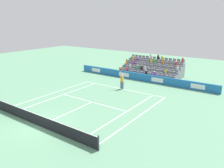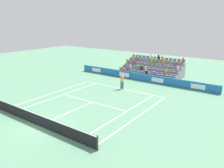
% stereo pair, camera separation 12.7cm
% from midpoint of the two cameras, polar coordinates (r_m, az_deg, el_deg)
% --- Properties ---
extents(ground_plane, '(80.00, 80.00, 0.00)m').
position_cam_midpoint_polar(ground_plane, '(18.64, -18.30, -10.15)').
color(ground_plane, '#669E77').
extents(line_baseline, '(10.97, 0.10, 0.01)m').
position_cam_midpoint_polar(line_baseline, '(26.77, 2.36, -1.23)').
color(line_baseline, white).
rests_on(line_baseline, ground).
extents(line_service, '(8.23, 0.10, 0.01)m').
position_cam_midpoint_polar(line_service, '(22.61, -5.26, -4.63)').
color(line_service, white).
rests_on(line_service, ground).
extents(line_centre_service, '(0.10, 6.40, 0.01)m').
position_cam_midpoint_polar(line_centre_service, '(20.47, -11.11, -7.16)').
color(line_centre_service, white).
rests_on(line_centre_service, ground).
extents(line_singles_sideline_left, '(0.10, 11.89, 0.01)m').
position_cam_midpoint_polar(line_singles_sideline_left, '(25.05, -13.15, -2.90)').
color(line_singles_sideline_left, white).
rests_on(line_singles_sideline_left, ground).
extents(line_singles_sideline_right, '(0.10, 11.89, 0.01)m').
position_cam_midpoint_polar(line_singles_sideline_right, '(20.00, 2.98, -7.44)').
color(line_singles_sideline_right, white).
rests_on(line_singles_sideline_right, ground).
extents(line_doubles_sideline_left, '(0.10, 11.89, 0.01)m').
position_cam_midpoint_polar(line_doubles_sideline_left, '(26.05, -15.16, -2.30)').
color(line_doubles_sideline_left, white).
rests_on(line_doubles_sideline_left, ground).
extents(line_doubles_sideline_right, '(0.10, 11.89, 0.01)m').
position_cam_midpoint_polar(line_doubles_sideline_right, '(19.37, 6.44, -8.34)').
color(line_doubles_sideline_right, white).
rests_on(line_doubles_sideline_right, ground).
extents(line_centre_mark, '(0.10, 0.20, 0.01)m').
position_cam_midpoint_polar(line_centre_mark, '(26.69, 2.24, -1.28)').
color(line_centre_mark, white).
rests_on(line_centre_mark, ground).
extents(sponsor_barrier, '(20.35, 0.22, 1.00)m').
position_cam_midpoint_polar(sponsor_barrier, '(30.46, 7.09, 1.79)').
color(sponsor_barrier, '#1E66AD').
rests_on(sponsor_barrier, ground).
extents(tennis_net, '(11.97, 0.10, 1.07)m').
position_cam_midpoint_polar(tennis_net, '(18.43, -18.43, -8.77)').
color(tennis_net, '#33383D').
rests_on(tennis_net, ground).
extents(tennis_player, '(0.53, 0.37, 2.85)m').
position_cam_midpoint_polar(tennis_player, '(26.40, 2.42, 0.75)').
color(tennis_player, navy).
rests_on(tennis_player, ground).
extents(stadium_stand, '(8.68, 4.75, 3.03)m').
position_cam_midpoint_polar(stadium_stand, '(33.49, 10.00, 3.55)').
color(stadium_stand, gray).
rests_on(stadium_stand, ground).
extents(loose_tennis_ball, '(0.07, 0.07, 0.07)m').
position_cam_midpoint_polar(loose_tennis_ball, '(19.80, -13.00, -8.01)').
color(loose_tennis_ball, '#D1E533').
rests_on(loose_tennis_ball, ground).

